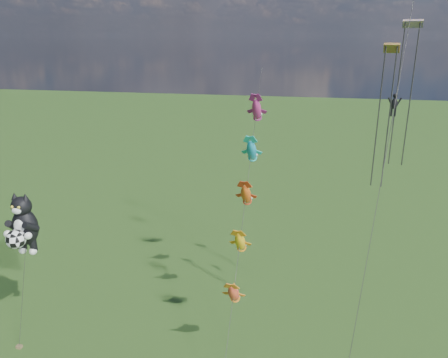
# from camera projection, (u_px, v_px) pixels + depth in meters

# --- Properties ---
(cat_kite_rig) EXTENTS (2.23, 4.02, 11.18)m
(cat_kite_rig) POSITION_uv_depth(u_px,v_px,m) (23.00, 225.00, 32.17)
(cat_kite_rig) COLOR brown
(cat_kite_rig) RESTS_ON ground
(fish_windsock_rig) EXTENTS (0.91, 15.97, 19.66)m
(fish_windsock_rig) POSITION_uv_depth(u_px,v_px,m) (246.00, 195.00, 31.58)
(fish_windsock_rig) COLOR brown
(fish_windsock_rig) RESTS_ON ground
(parafoil_rig) EXTENTS (5.28, 17.08, 26.42)m
(parafoil_rig) POSITION_uv_depth(u_px,v_px,m) (394.00, 102.00, 26.55)
(parafoil_rig) COLOR brown
(parafoil_rig) RESTS_ON ground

